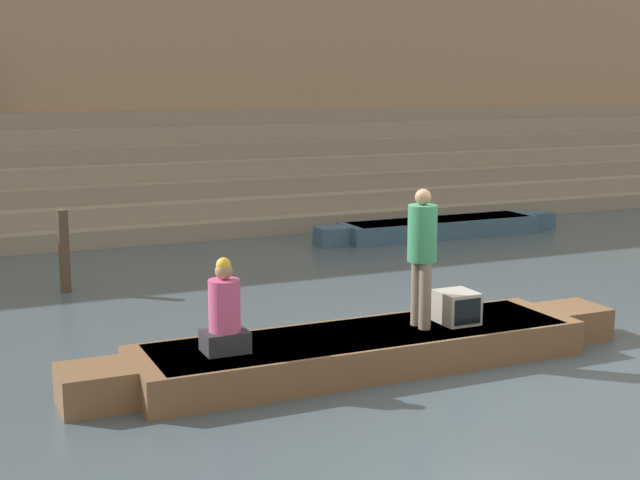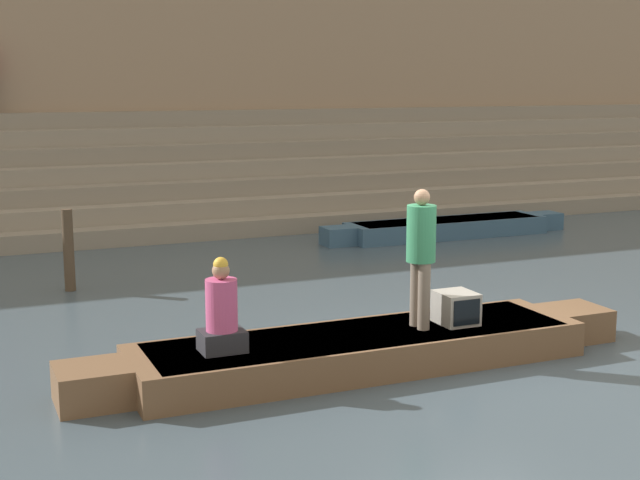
{
  "view_description": "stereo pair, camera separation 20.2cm",
  "coord_description": "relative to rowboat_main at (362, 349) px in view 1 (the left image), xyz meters",
  "views": [
    {
      "loc": [
        -6.05,
        -8.66,
        3.3
      ],
      "look_at": [
        -1.53,
        1.41,
        1.31
      ],
      "focal_mm": 50.0,
      "sensor_mm": 36.0,
      "label": 1
    },
    {
      "loc": [
        -5.86,
        -8.74,
        3.3
      ],
      "look_at": [
        -1.53,
        1.41,
        1.31
      ],
      "focal_mm": 50.0,
      "sensor_mm": 36.0,
      "label": 2
    }
  ],
  "objects": [
    {
      "name": "ground_plane",
      "position": [
        1.53,
        -0.21,
        -0.22
      ],
      "size": [
        120.0,
        120.0,
        0.0
      ],
      "primitive_type": "plane",
      "color": "#3D4C56"
    },
    {
      "name": "ghat_steps",
      "position": [
        1.53,
        11.19,
        0.69
      ],
      "size": [
        36.0,
        3.97,
        2.55
      ],
      "color": "gray",
      "rests_on": "ground"
    },
    {
      "name": "back_wall",
      "position": [
        1.53,
        13.21,
        3.94
      ],
      "size": [
        34.2,
        1.28,
        8.37
      ],
      "color": "#937A60",
      "rests_on": "ground"
    },
    {
      "name": "rowboat_main",
      "position": [
        0.0,
        0.0,
        0.0
      ],
      "size": [
        6.87,
        1.46,
        0.41
      ],
      "rotation": [
        0.0,
        0.0,
        -0.03
      ],
      "color": "brown",
      "rests_on": "ground"
    },
    {
      "name": "person_standing",
      "position": [
        0.75,
        -0.04,
        1.14
      ],
      "size": [
        0.34,
        0.34,
        1.65
      ],
      "rotation": [
        0.0,
        0.0,
        0.25
      ],
      "color": "#756656",
      "rests_on": "rowboat_main"
    },
    {
      "name": "person_rowing",
      "position": [
        -1.67,
        -0.03,
        0.6
      ],
      "size": [
        0.48,
        0.38,
        1.04
      ],
      "rotation": [
        0.0,
        0.0,
        0.12
      ],
      "color": "#28282D",
      "rests_on": "rowboat_main"
    },
    {
      "name": "tv_set",
      "position": [
        1.24,
        -0.06,
        0.38
      ],
      "size": [
        0.43,
        0.49,
        0.39
      ],
      "rotation": [
        0.0,
        0.0,
        -0.04
      ],
      "color": "#9E998E",
      "rests_on": "rowboat_main"
    },
    {
      "name": "moored_boat_shore",
      "position": [
        5.49,
        7.18,
        -0.02
      ],
      "size": [
        5.7,
        1.0,
        0.37
      ],
      "rotation": [
        0.0,
        0.0,
        0.07
      ],
      "color": "#33516B",
      "rests_on": "ground"
    },
    {
      "name": "mooring_post",
      "position": [
        -2.58,
        5.26,
        0.43
      ],
      "size": [
        0.17,
        0.17,
        1.3
      ],
      "primitive_type": "cylinder",
      "color": "#473828",
      "rests_on": "ground"
    }
  ]
}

